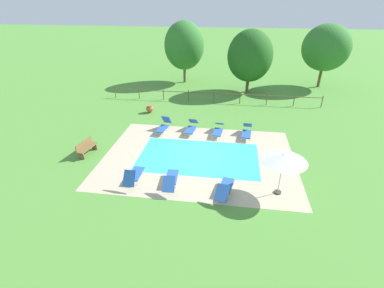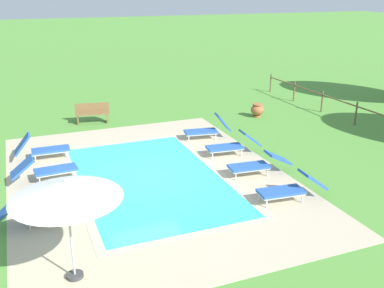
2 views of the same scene
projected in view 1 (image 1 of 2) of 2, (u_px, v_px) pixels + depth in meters
ground_plane at (198, 157)px, 17.13m from camera, size 160.00×160.00×0.00m
pool_deck_paving at (198, 157)px, 17.13m from camera, size 11.49×8.53×0.01m
swimming_pool_water at (198, 157)px, 17.13m from camera, size 7.21×4.26×0.01m
pool_coping_rim at (198, 157)px, 17.13m from camera, size 7.69×4.74×0.01m
sun_lounger_north_near_steps at (164, 126)px, 20.21m from camera, size 0.87×1.92×0.99m
sun_lounger_north_mid at (171, 179)px, 14.43m from camera, size 0.73×2.03×0.84m
sun_lounger_north_far at (247, 132)px, 19.47m from camera, size 0.79×2.05×0.83m
sun_lounger_north_end at (134, 175)px, 14.70m from camera, size 0.62×1.87×0.99m
sun_lounger_south_near_corner at (218, 130)px, 19.78m from camera, size 0.78×2.11×0.72m
sun_lounger_south_mid at (225, 188)px, 13.77m from camera, size 0.95×2.06×0.86m
sun_lounger_south_far at (191, 128)px, 20.06m from camera, size 0.78×2.03×0.86m
patio_umbrella_open_foreground at (284, 158)px, 13.07m from camera, size 2.23×2.23×2.27m
wooden_bench_lawn_side at (86, 147)px, 17.26m from camera, size 0.70×1.55×0.87m
terracotta_urn_near_fence at (150, 109)px, 23.51m from camera, size 0.61×0.61×0.63m
perimeter_fence at (214, 95)px, 25.65m from camera, size 19.02×0.08×1.05m
tree_far_west at (184, 46)px, 30.15m from camera, size 4.27×4.27×6.50m
tree_west_mid at (326, 48)px, 28.46m from camera, size 4.74×4.74×6.38m
tree_centre at (250, 56)px, 27.12m from camera, size 4.36×4.36×6.04m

